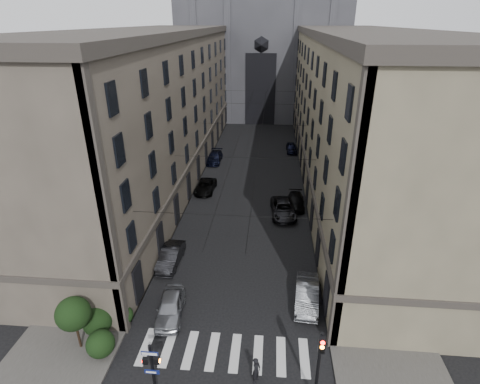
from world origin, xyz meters
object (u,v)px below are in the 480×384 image
(car_left_midnear, at_px, (171,257))
(car_right_midfar, at_px, (296,202))
(car_right_midnear, at_px, (283,209))
(gothic_tower, at_px, (263,30))
(traffic_light_right, at_px, (319,361))
(pedestrian, at_px, (256,370))
(car_right_far, at_px, (292,148))
(pedestrian_signal_left, at_px, (152,368))
(car_left_near, at_px, (170,307))
(car_left_far, at_px, (214,157))
(car_right_near, at_px, (307,295))
(car_left_midfar, at_px, (205,186))

(car_left_midnear, height_order, car_right_midfar, car_left_midnear)
(car_right_midnear, bearing_deg, gothic_tower, 90.53)
(traffic_light_right, bearing_deg, pedestrian, 162.29)
(car_right_far, distance_m, pedestrian, 43.69)
(car_right_far, height_order, pedestrian, pedestrian)
(pedestrian_signal_left, xyz_separation_m, car_right_far, (9.46, 45.03, -1.60))
(car_left_near, xyz_separation_m, car_left_midnear, (-1.62, 6.28, -0.01))
(gothic_tower, distance_m, car_right_far, 33.69)
(car_right_midfar, distance_m, pedestrian, 23.86)
(car_left_far, distance_m, pedestrian, 38.56)
(gothic_tower, xyz_separation_m, car_left_far, (-5.98, -34.28, -17.06))
(car_right_near, height_order, car_right_midfar, car_right_near)
(traffic_light_right, bearing_deg, pedestrian_signal_left, -177.36)
(car_left_midnear, relative_size, car_left_far, 0.91)
(car_left_far, height_order, car_right_midnear, car_right_midnear)
(gothic_tower, height_order, car_right_far, gothic_tower)
(gothic_tower, xyz_separation_m, car_right_midnear, (4.20, -50.54, -17.01))
(gothic_tower, bearing_deg, car_right_far, -78.19)
(car_left_near, xyz_separation_m, car_right_midnear, (8.51, 16.42, 0.00))
(pedestrian_signal_left, xyz_separation_m, car_right_midnear, (7.71, 22.92, -1.54))
(car_right_midnear, bearing_deg, car_right_near, -88.07)
(car_left_near, distance_m, car_right_midnear, 18.50)
(pedestrian_signal_left, distance_m, car_right_midnear, 24.23)
(car_right_near, bearing_deg, car_right_midfar, 94.82)
(car_right_far, bearing_deg, pedestrian, -96.41)
(pedestrian_signal_left, xyz_separation_m, car_right_midfar, (9.22, 25.10, -1.66))
(traffic_light_right, relative_size, car_right_far, 1.23)
(gothic_tower, distance_m, car_right_midfar, 51.62)
(traffic_light_right, distance_m, car_right_near, 8.64)
(car_left_midnear, xyz_separation_m, pedestrian, (8.16, -11.28, 0.15))
(car_left_midnear, bearing_deg, car_right_midnear, 46.77)
(car_right_near, bearing_deg, traffic_light_right, -86.18)
(car_right_midfar, relative_size, car_right_far, 1.08)
(gothic_tower, relative_size, car_right_far, 13.77)
(pedestrian_signal_left, relative_size, pedestrian, 2.18)
(pedestrian_signal_left, xyz_separation_m, car_left_near, (-0.80, 6.50, -1.54))
(gothic_tower, xyz_separation_m, car_right_near, (5.73, -64.76, -16.99))
(pedestrian_signal_left, xyz_separation_m, pedestrian, (5.73, 1.50, -1.40))
(traffic_light_right, height_order, car_right_midfar, traffic_light_right)
(car_right_midfar, bearing_deg, car_right_far, 89.60)
(car_right_near, bearing_deg, car_left_midnear, 165.48)
(car_left_midnear, distance_m, car_right_near, 12.36)
(car_left_near, distance_m, pedestrian, 8.23)
(car_right_midnear, bearing_deg, pedestrian_signal_left, -112.83)
(pedestrian_signal_left, height_order, pedestrian, pedestrian_signal_left)
(pedestrian_signal_left, xyz_separation_m, car_left_midnear, (-2.42, 12.78, -1.55))
(car_right_midnear, bearing_deg, pedestrian, -99.51)
(car_left_midnear, bearing_deg, traffic_light_right, -45.21)
(car_right_midfar, xyz_separation_m, car_right_far, (0.24, 19.92, 0.06))
(car_left_midfar, relative_size, car_right_near, 0.99)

